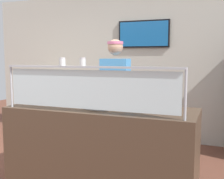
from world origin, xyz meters
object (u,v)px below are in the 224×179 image
pepper_flake_shaker (83,62)px  pizza_tray (103,106)px  pizza_server (101,104)px  worker_figure (115,95)px  parmesan_shaker (62,62)px  pizza_box_stack (51,88)px

pepper_flake_shaker → pizza_tray: bearing=80.0°
pizza_tray → pizza_server: bearing=-123.4°
worker_figure → pizza_tray: bearing=-81.9°
pizza_tray → worker_figure: size_ratio=0.28×
parmesan_shaker → pepper_flake_shaker: bearing=0.0°
parmesan_shaker → worker_figure: size_ratio=0.05×
parmesan_shaker → pizza_server: bearing=50.3°
pizza_box_stack → worker_figure: bearing=-30.2°
pizza_tray → parmesan_shaker: (-0.30, -0.37, 0.50)m
pizza_tray → pepper_flake_shaker: pepper_flake_shaker is taller
pizza_server → parmesan_shaker: parmesan_shaker is taller
parmesan_shaker → pizza_tray: bearing=50.6°
pizza_server → pizza_box_stack: (-1.78, 1.67, -0.06)m
pepper_flake_shaker → pizza_box_stack: pepper_flake_shaker is taller
pizza_tray → pizza_box_stack: pizza_box_stack is taller
pizza_box_stack → pepper_flake_shaker: bearing=-49.4°
parmesan_shaker → worker_figure: worker_figure is taller
parmesan_shaker → pizza_box_stack: bearing=126.5°
pizza_server → parmesan_shaker: size_ratio=3.28×
pizza_tray → parmesan_shaker: bearing=-129.4°
pepper_flake_shaker → worker_figure: 1.13m
pizza_tray → pepper_flake_shaker: size_ratio=5.74×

